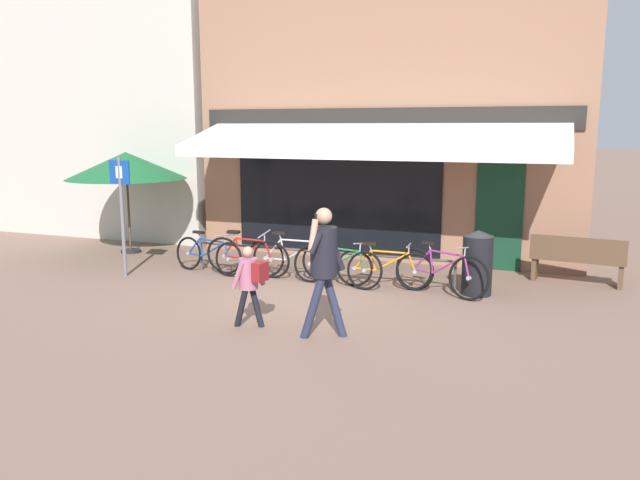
{
  "coord_description": "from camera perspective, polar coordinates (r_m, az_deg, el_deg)",
  "views": [
    {
      "loc": [
        3.92,
        -9.42,
        2.78
      ],
      "look_at": [
        0.54,
        -0.5,
        1.05
      ],
      "focal_mm": 35.0,
      "sensor_mm": 36.0,
      "label": 1
    }
  ],
  "objects": [
    {
      "name": "bike_rack_rail",
      "position": [
        11.36,
        -0.12,
        -1.34
      ],
      "size": [
        5.04,
        0.04,
        0.57
      ],
      "color": "#47494F",
      "rests_on": "ground_plane"
    },
    {
      "name": "parking_sign",
      "position": [
        12.17,
        -17.7,
        3.19
      ],
      "size": [
        0.44,
        0.07,
        2.24
      ],
      "color": "slate",
      "rests_on": "ground_plane"
    },
    {
      "name": "neighbour_building",
      "position": [
        18.54,
        -18.1,
        12.27
      ],
      "size": [
        7.45,
        4.0,
        7.16
      ],
      "color": "beige",
      "rests_on": "ground_plane"
    },
    {
      "name": "bicycle_orange",
      "position": [
        10.92,
        5.87,
        -2.57
      ],
      "size": [
        1.73,
        0.52,
        0.81
      ],
      "rotation": [
        -0.05,
        0.0,
        0.09
      ],
      "color": "black",
      "rests_on": "ground_plane"
    },
    {
      "name": "pedestrian_child",
      "position": [
        8.75,
        -6.41,
        -3.42
      ],
      "size": [
        0.51,
        0.38,
        1.16
      ],
      "rotation": [
        0.0,
        0.0,
        2.97
      ],
      "color": "black",
      "rests_on": "ground_plane"
    },
    {
      "name": "bicycle_silver",
      "position": [
        11.55,
        -2.48,
        -1.66
      ],
      "size": [
        1.81,
        0.52,
        0.88
      ],
      "rotation": [
        -0.06,
        0.0,
        0.12
      ],
      "color": "black",
      "rests_on": "ground_plane"
    },
    {
      "name": "bicycle_blue",
      "position": [
        12.22,
        -10.2,
        -1.33
      ],
      "size": [
        1.68,
        0.54,
        0.8
      ],
      "rotation": [
        -0.08,
        0.0,
        -0.21
      ],
      "color": "black",
      "rests_on": "ground_plane"
    },
    {
      "name": "bicycle_purple",
      "position": [
        10.66,
        10.96,
        -2.87
      ],
      "size": [
        1.71,
        0.72,
        0.89
      ],
      "rotation": [
        -0.12,
        0.0,
        -0.35
      ],
      "color": "black",
      "rests_on": "ground_plane"
    },
    {
      "name": "pedestrian_adult",
      "position": [
        8.2,
        0.35,
        -1.67
      ],
      "size": [
        0.59,
        0.63,
        1.77
      ],
      "rotation": [
        0.0,
        0.0,
        3.24
      ],
      "color": "#282D47",
      "rests_on": "ground_plane"
    },
    {
      "name": "bicycle_red",
      "position": [
        11.79,
        -6.67,
        -1.48
      ],
      "size": [
        1.72,
        0.52,
        0.9
      ],
      "rotation": [
        0.13,
        0.0,
        0.01
      ],
      "color": "black",
      "rests_on": "ground_plane"
    },
    {
      "name": "park_bench",
      "position": [
        12.04,
        22.47,
        -1.6
      ],
      "size": [
        1.64,
        0.62,
        0.87
      ],
      "rotation": [
        0.0,
        0.0,
        -0.11
      ],
      "color": "brown",
      "rests_on": "ground_plane"
    },
    {
      "name": "bicycle_green",
      "position": [
        11.07,
        1.52,
        -2.34
      ],
      "size": [
        1.77,
        0.52,
        0.84
      ],
      "rotation": [
        -0.16,
        0.0,
        -0.15
      ],
      "color": "black",
      "rests_on": "ground_plane"
    },
    {
      "name": "shop_front",
      "position": [
        14.41,
        6.95,
        10.9
      ],
      "size": [
        8.24,
        4.75,
        5.92
      ],
      "color": "#9E7056",
      "rests_on": "ground_plane"
    },
    {
      "name": "litter_bin",
      "position": [
        10.76,
        14.19,
        -2.0
      ],
      "size": [
        0.51,
        0.51,
        1.1
      ],
      "color": "black",
      "rests_on": "ground_plane"
    },
    {
      "name": "ground_plane",
      "position": [
        10.57,
        -1.77,
        -4.97
      ],
      "size": [
        160.0,
        160.0,
        0.0
      ],
      "primitive_type": "plane",
      "color": "#846656"
    },
    {
      "name": "cafe_parasol",
      "position": [
        14.44,
        -17.3,
        6.5
      ],
      "size": [
        2.62,
        2.62,
        2.24
      ],
      "color": "#4C3D2D",
      "rests_on": "ground_plane"
    }
  ]
}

